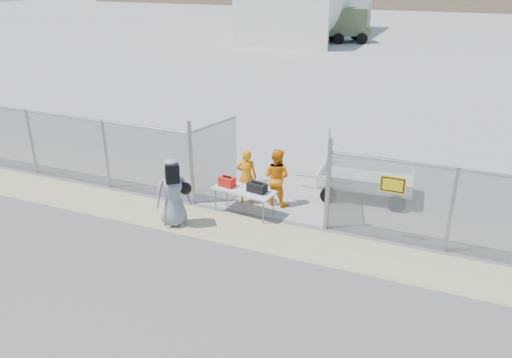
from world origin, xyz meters
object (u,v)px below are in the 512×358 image
at_px(security_worker_right, 277,177).
at_px(utility_trailer, 366,183).
at_px(security_worker_left, 247,176).
at_px(visitor, 173,193).
at_px(folding_table, 244,201).

height_order(security_worker_right, utility_trailer, security_worker_right).
xyz_separation_m(security_worker_right, utility_trailer, (2.29, 1.53, -0.42)).
bearing_deg(security_worker_left, visitor, 46.10).
bearing_deg(folding_table, visitor, -130.21).
relative_size(security_worker_left, security_worker_right, 0.97).
height_order(folding_table, security_worker_left, security_worker_left).
xyz_separation_m(security_worker_right, visitor, (-2.08, -2.24, 0.09)).
height_order(folding_table, utility_trailer, utility_trailer).
bearing_deg(visitor, security_worker_left, 19.76).
bearing_deg(security_worker_left, security_worker_right, -176.01).
bearing_deg(folding_table, security_worker_left, 115.65).
xyz_separation_m(visitor, utility_trailer, (4.36, 3.77, -0.51)).
bearing_deg(security_worker_left, folding_table, 96.03).
height_order(security_worker_left, utility_trailer, security_worker_left).
xyz_separation_m(folding_table, security_worker_left, (-0.22, 0.67, 0.46)).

